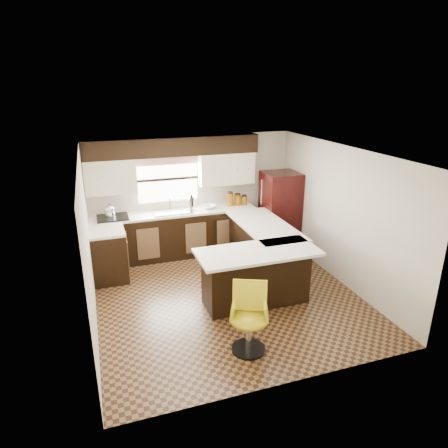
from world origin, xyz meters
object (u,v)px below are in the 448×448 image
object	(u,v)px
peninsula_return	(256,277)
bar_chair	(249,320)
peninsula_long	(261,250)
refrigerator	(280,211)

from	to	relation	value
peninsula_return	bar_chair	distance (m)	1.26
peninsula_long	refrigerator	size ratio (longest dim) A/B	1.18
peninsula_long	bar_chair	size ratio (longest dim) A/B	2.09
peninsula_long	bar_chair	xyz separation A→B (m)	(-1.09, -2.09, 0.02)
peninsula_long	bar_chair	world-z (taller)	bar_chair
refrigerator	peninsula_return	bearing A→B (deg)	-124.88
peninsula_return	bar_chair	xyz separation A→B (m)	(-0.57, -1.12, 0.02)
peninsula_long	bar_chair	distance (m)	2.36
peninsula_return	refrigerator	xyz separation A→B (m)	(1.35, 1.94, 0.38)
peninsula_long	bar_chair	bearing A→B (deg)	-117.58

